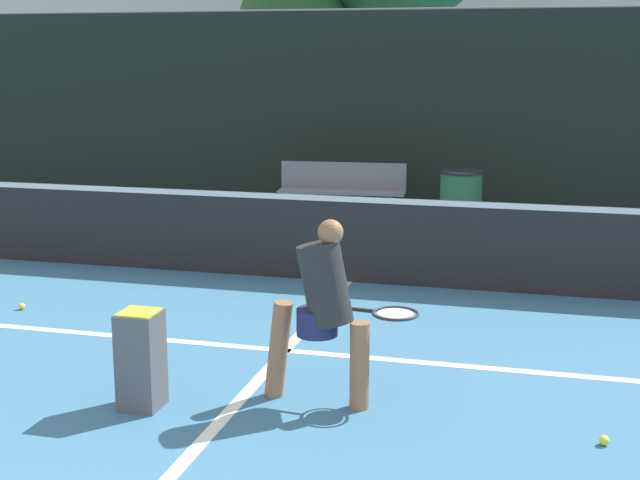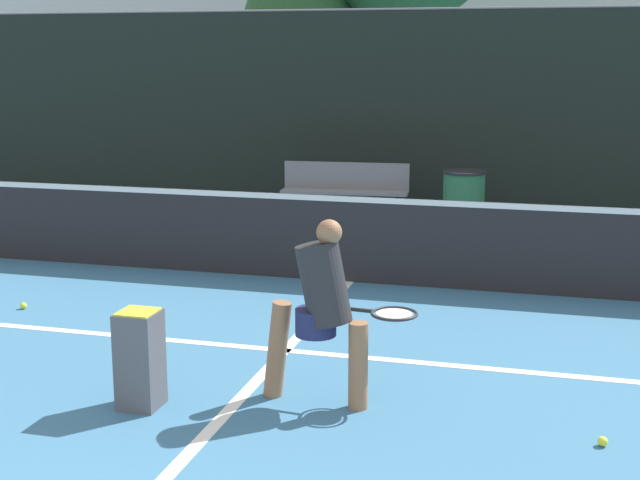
# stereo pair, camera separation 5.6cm
# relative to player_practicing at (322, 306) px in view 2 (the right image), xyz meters

# --- Properties ---
(court_service_line) EXTENTS (8.25, 0.10, 0.01)m
(court_service_line) POSITION_rel_player_practicing_xyz_m (-0.60, 1.01, -0.72)
(court_service_line) COLOR white
(court_service_line) RESTS_ON ground
(court_center_mark) EXTENTS (0.10, 5.57, 0.01)m
(court_center_mark) POSITION_rel_player_practicing_xyz_m (-0.60, 0.62, -0.72)
(court_center_mark) COLOR white
(court_center_mark) RESTS_ON ground
(net) EXTENTS (11.09, 0.09, 1.07)m
(net) POSITION_rel_player_practicing_xyz_m (-0.60, 3.40, -0.21)
(net) COLOR slate
(net) RESTS_ON ground
(fence_back) EXTENTS (24.00, 0.06, 3.13)m
(fence_back) POSITION_rel_player_practicing_xyz_m (-0.60, 8.07, 0.84)
(fence_back) COLOR black
(fence_back) RESTS_ON ground
(player_practicing) EXTENTS (1.13, 0.54, 1.36)m
(player_practicing) POSITION_rel_player_practicing_xyz_m (0.00, 0.00, 0.00)
(player_practicing) COLOR #8C6042
(player_practicing) RESTS_ON ground
(tennis_ball_scattered_0) EXTENTS (0.07, 0.07, 0.07)m
(tennis_ball_scattered_0) POSITION_rel_player_practicing_xyz_m (1.93, -0.24, -0.69)
(tennis_ball_scattered_0) COLOR #D1E033
(tennis_ball_scattered_0) RESTS_ON ground
(tennis_ball_scattered_4) EXTENTS (0.07, 0.07, 0.07)m
(tennis_ball_scattered_4) POSITION_rel_player_practicing_xyz_m (-3.46, 1.53, -0.69)
(tennis_ball_scattered_4) COLOR #D1E033
(tennis_ball_scattered_4) RESTS_ON ground
(ball_hopper) EXTENTS (0.28, 0.28, 0.71)m
(ball_hopper) POSITION_rel_player_practicing_xyz_m (-1.23, -0.41, -0.35)
(ball_hopper) COLOR #4C4C51
(ball_hopper) RESTS_ON ground
(courtside_bench) EXTENTS (1.91, 0.53, 0.86)m
(courtside_bench) POSITION_rel_player_practicing_xyz_m (-1.50, 6.92, -0.25)
(courtside_bench) COLOR slate
(courtside_bench) RESTS_ON ground
(trash_bin) EXTENTS (0.61, 0.61, 0.84)m
(trash_bin) POSITION_rel_player_practicing_xyz_m (0.28, 6.71, -0.30)
(trash_bin) COLOR #28603D
(trash_bin) RESTS_ON ground
(parked_car) EXTENTS (1.67, 3.91, 1.35)m
(parked_car) POSITION_rel_player_practicing_xyz_m (-1.55, 10.92, -0.15)
(parked_car) COLOR silver
(parked_car) RESTS_ON ground
(building_far) EXTENTS (36.00, 2.40, 5.17)m
(building_far) POSITION_rel_player_practicing_xyz_m (-0.60, 20.90, 1.86)
(building_far) COLOR beige
(building_far) RESTS_ON ground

